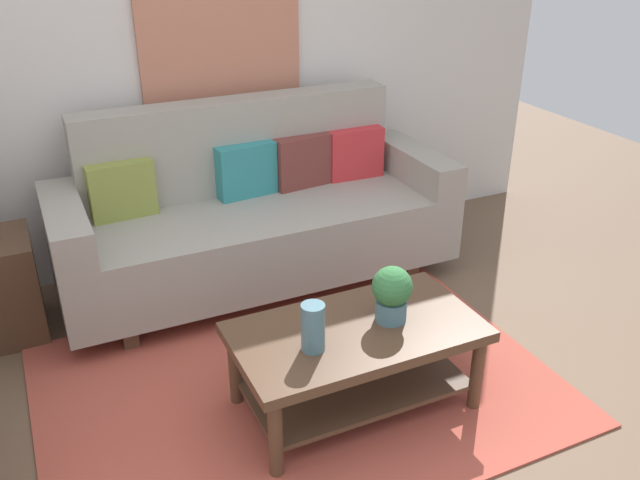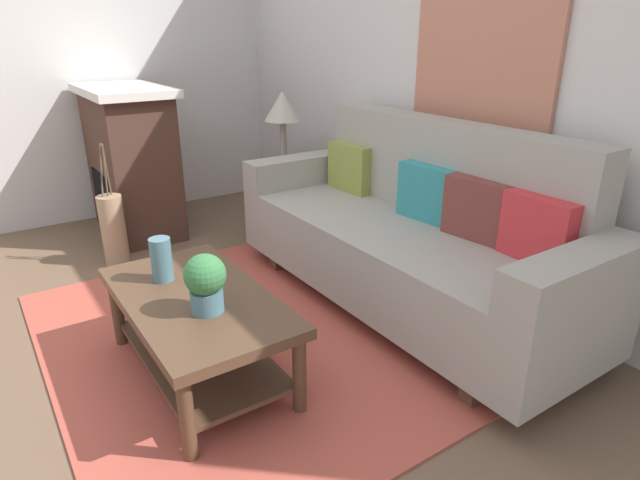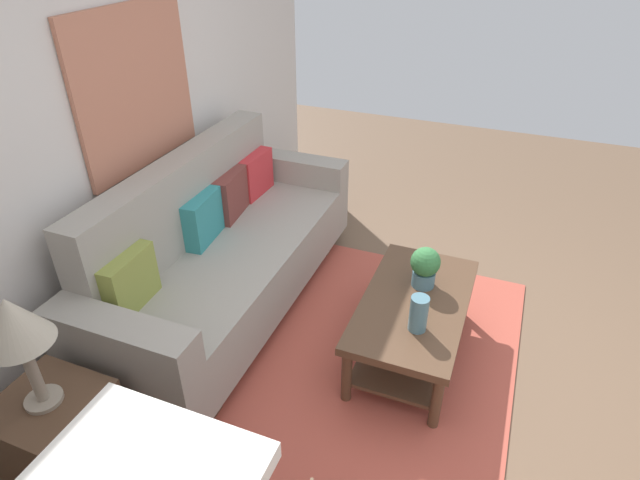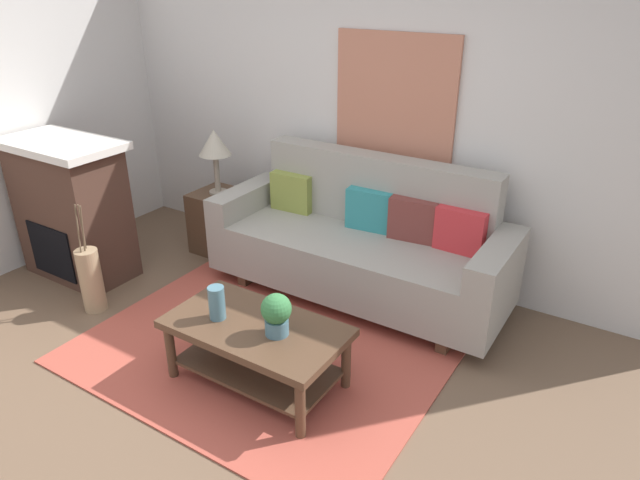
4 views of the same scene
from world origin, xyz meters
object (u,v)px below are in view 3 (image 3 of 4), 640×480
at_px(throw_pillow_crimson, 255,174).
at_px(framed_painting, 136,89).
at_px(couch, 223,254).
at_px(table_lamp, 14,326).
at_px(side_table, 61,442).
at_px(throw_pillow_teal, 203,219).
at_px(potted_plant_tabletop, 425,266).
at_px(throw_pillow_maroon, 231,195).
at_px(tabletop_vase, 419,314).
at_px(throw_pillow_olive, 129,281).
at_px(coffee_table, 413,315).

bearing_deg(throw_pillow_crimson, framed_painting, 154.97).
height_order(couch, throw_pillow_crimson, couch).
distance_m(table_lamp, framed_painting, 1.61).
distance_m(throw_pillow_crimson, side_table, 2.23).
bearing_deg(throw_pillow_teal, side_table, -175.92).
relative_size(throw_pillow_teal, framed_painting, 0.36).
height_order(potted_plant_tabletop, framed_painting, framed_painting).
bearing_deg(throw_pillow_teal, potted_plant_tabletop, -83.70).
height_order(throw_pillow_crimson, potted_plant_tabletop, throw_pillow_crimson).
distance_m(throw_pillow_maroon, table_lamp, 1.86).
height_order(tabletop_vase, table_lamp, table_lamp).
height_order(throw_pillow_maroon, tabletop_vase, throw_pillow_maroon).
height_order(throw_pillow_teal, potted_plant_tabletop, throw_pillow_teal).
bearing_deg(throw_pillow_olive, tabletop_vase, -72.11).
distance_m(couch, coffee_table, 1.31).
xyz_separation_m(throw_pillow_teal, throw_pillow_crimson, (0.73, 0.00, 0.00)).
bearing_deg(throw_pillow_maroon, throw_pillow_olive, 180.00).
height_order(throw_pillow_crimson, coffee_table, throw_pillow_crimson).
relative_size(tabletop_vase, framed_painting, 0.22).
height_order(couch, throw_pillow_teal, couch).
relative_size(throw_pillow_crimson, potted_plant_tabletop, 1.37).
bearing_deg(throw_pillow_crimson, side_table, -177.28).
height_order(throw_pillow_crimson, side_table, throw_pillow_crimson).
relative_size(throw_pillow_teal, tabletop_vase, 1.68).
distance_m(throw_pillow_teal, side_table, 1.52).
xyz_separation_m(couch, table_lamp, (-1.46, 0.02, 0.56)).
bearing_deg(coffee_table, throw_pillow_teal, 89.67).
bearing_deg(tabletop_vase, framed_painting, 82.33).
bearing_deg(throw_pillow_crimson, throw_pillow_teal, 180.00).
xyz_separation_m(throw_pillow_olive, throw_pillow_maroon, (1.10, 0.00, 0.00)).
bearing_deg(throw_pillow_olive, table_lamp, -171.89).
xyz_separation_m(couch, coffee_table, (-0.01, -1.31, -0.12)).
relative_size(throw_pillow_maroon, coffee_table, 0.33).
xyz_separation_m(table_lamp, framed_painting, (1.46, 0.45, 0.50)).
bearing_deg(coffee_table, table_lamp, 137.58).
bearing_deg(couch, throw_pillow_crimson, 9.72).
bearing_deg(framed_painting, throw_pillow_crimson, -25.03).
relative_size(throw_pillow_maroon, potted_plant_tabletop, 1.37).
bearing_deg(side_table, throw_pillow_maroon, 3.26).
xyz_separation_m(throw_pillow_olive, potted_plant_tabletop, (0.89, -1.44, -0.11)).
bearing_deg(side_table, coffee_table, -42.42).
distance_m(couch, throw_pillow_teal, 0.28).
height_order(tabletop_vase, framed_painting, framed_painting).
bearing_deg(throw_pillow_crimson, potted_plant_tabletop, -111.64).
height_order(tabletop_vase, potted_plant_tabletop, potted_plant_tabletop).
bearing_deg(tabletop_vase, table_lamp, 131.09).
height_order(throw_pillow_teal, throw_pillow_maroon, same).
bearing_deg(couch, coffee_table, -90.36).
relative_size(throw_pillow_olive, potted_plant_tabletop, 1.37).
height_order(side_table, table_lamp, table_lamp).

